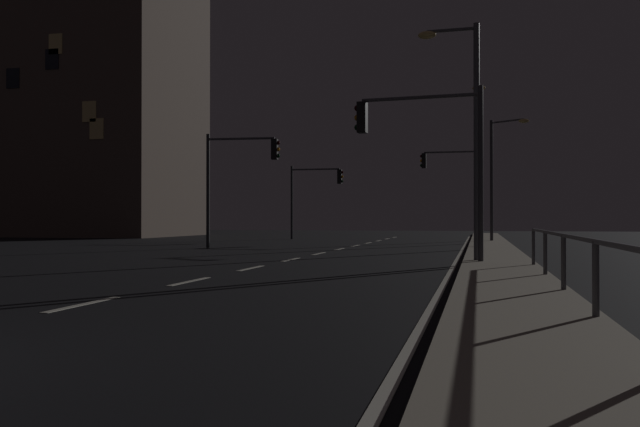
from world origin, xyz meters
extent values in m
plane|color=black|center=(0.00, 17.50, 0.00)|extent=(112.00, 112.00, 0.00)
cube|color=#9E937F|center=(6.73, 17.50, 0.07)|extent=(2.06, 77.00, 0.14)
cube|color=silver|center=(0.00, 5.00, 0.01)|extent=(0.14, 2.00, 0.01)
cube|color=silver|center=(0.00, 9.00, 0.01)|extent=(0.14, 2.00, 0.01)
cube|color=silver|center=(0.00, 13.00, 0.01)|extent=(0.14, 2.00, 0.01)
cube|color=silver|center=(0.00, 17.00, 0.01)|extent=(0.14, 2.00, 0.01)
cube|color=silver|center=(0.00, 21.00, 0.01)|extent=(0.14, 2.00, 0.01)
cube|color=silver|center=(0.00, 25.00, 0.01)|extent=(0.14, 2.00, 0.01)
cube|color=silver|center=(0.00, 29.00, 0.01)|extent=(0.14, 2.00, 0.01)
cube|color=silver|center=(0.00, 33.00, 0.01)|extent=(0.14, 2.00, 0.01)
cube|color=silver|center=(0.00, 37.00, 0.01)|extent=(0.14, 2.00, 0.01)
cube|color=silver|center=(0.00, 41.00, 0.01)|extent=(0.14, 2.00, 0.01)
cube|color=silver|center=(0.00, 45.00, 0.01)|extent=(0.14, 2.00, 0.01)
cube|color=silver|center=(5.45, 22.50, 0.01)|extent=(0.14, 53.00, 0.01)
cylinder|color=#38383D|center=(6.22, 15.50, 2.72)|extent=(0.16, 0.16, 5.15)
cylinder|color=#4C4C51|center=(4.44, 15.63, 5.04)|extent=(3.56, 0.36, 0.11)
cube|color=black|center=(2.66, 15.75, 4.52)|extent=(0.30, 0.36, 0.95)
sphere|color=black|center=(2.51, 15.76, 4.82)|extent=(0.20, 0.20, 0.20)
sphere|color=orange|center=(2.51, 15.76, 4.52)|extent=(0.20, 0.20, 0.20)
sphere|color=black|center=(2.51, 15.76, 4.22)|extent=(0.20, 0.20, 0.20)
cylinder|color=#2D3033|center=(-6.22, 38.88, 2.49)|extent=(0.16, 0.16, 4.99)
cylinder|color=#4C4C51|center=(-4.55, 38.89, 4.74)|extent=(3.33, 0.12, 0.11)
cube|color=black|center=(-2.89, 38.90, 4.21)|extent=(0.28, 0.34, 0.95)
sphere|color=black|center=(-2.73, 38.90, 4.51)|extent=(0.20, 0.20, 0.20)
sphere|color=orange|center=(-2.73, 38.90, 4.21)|extent=(0.20, 0.20, 0.20)
sphere|color=black|center=(-2.73, 38.90, 3.91)|extent=(0.20, 0.20, 0.20)
cylinder|color=#4C4C51|center=(6.27, 38.38, 3.02)|extent=(0.16, 0.16, 5.75)
cylinder|color=#4C4C51|center=(4.51, 38.36, 5.64)|extent=(3.51, 0.14, 0.11)
cube|color=black|center=(2.76, 38.34, 5.12)|extent=(0.28, 0.34, 0.95)
sphere|color=black|center=(2.60, 38.34, 5.42)|extent=(0.20, 0.20, 0.20)
sphere|color=orange|center=(2.60, 38.34, 5.12)|extent=(0.20, 0.20, 0.20)
sphere|color=black|center=(2.60, 38.34, 4.82)|extent=(0.20, 0.20, 0.20)
cylinder|color=#2D3033|center=(-6.25, 24.62, 2.69)|extent=(0.16, 0.16, 5.39)
cylinder|color=#4C4C51|center=(-4.65, 24.76, 5.14)|extent=(3.21, 0.39, 0.11)
cube|color=black|center=(-3.05, 24.90, 4.61)|extent=(0.31, 0.36, 0.95)
sphere|color=black|center=(-2.89, 24.92, 4.91)|extent=(0.20, 0.20, 0.20)
sphere|color=orange|center=(-2.89, 24.92, 4.61)|extent=(0.20, 0.20, 0.20)
sphere|color=black|center=(-2.89, 24.92, 4.31)|extent=(0.20, 0.20, 0.20)
cylinder|color=#38383D|center=(6.88, 34.84, 3.60)|extent=(0.18, 0.18, 6.92)
cylinder|color=#4C4C51|center=(7.75, 34.30, 6.91)|extent=(1.78, 1.17, 0.10)
ellipsoid|color=#F9D172|center=(8.61, 33.76, 6.81)|extent=(0.56, 0.36, 0.24)
cylinder|color=#2D3033|center=(6.18, 26.42, 3.70)|extent=(0.18, 0.18, 7.11)
cylinder|color=#4C4C51|center=(6.18, 25.57, 7.10)|extent=(0.10, 1.69, 0.10)
ellipsoid|color=#F9D172|center=(6.18, 24.72, 7.00)|extent=(0.56, 0.36, 0.24)
cylinder|color=#4C4C51|center=(6.11, 16.04, 3.72)|extent=(0.18, 0.18, 7.15)
cylinder|color=#4C4C51|center=(5.37, 16.06, 7.14)|extent=(1.48, 0.15, 0.10)
ellipsoid|color=#F9D172|center=(4.63, 16.09, 7.04)|extent=(0.56, 0.36, 0.24)
cylinder|color=#59595E|center=(7.61, 4.54, 0.61)|extent=(0.09, 0.09, 0.95)
cylinder|color=#59595E|center=(7.61, 7.82, 0.61)|extent=(0.09, 0.09, 0.95)
cylinder|color=#59595E|center=(7.61, 11.09, 0.61)|extent=(0.09, 0.09, 0.95)
cylinder|color=#59595E|center=(7.61, 14.36, 0.61)|extent=(0.09, 0.09, 0.95)
cube|color=slate|center=(7.61, 6.18, 1.09)|extent=(0.06, 16.36, 0.06)
cube|color=brown|center=(-24.84, 44.14, 15.02)|extent=(15.63, 12.21, 30.03)
cube|color=#EACC7A|center=(-21.17, 38.01, 9.14)|extent=(1.10, 0.06, 1.50)
cube|color=#EACC7A|center=(-23.96, 38.01, 14.20)|extent=(1.10, 0.06, 1.50)
cube|color=black|center=(-24.25, 38.01, 13.11)|extent=(1.10, 0.06, 1.50)
cube|color=#EACC7A|center=(-20.57, 38.01, 7.87)|extent=(1.10, 0.06, 1.50)
cube|color=black|center=(-27.58, 38.01, 11.87)|extent=(1.10, 0.06, 1.50)
camera|label=1|loc=(6.17, -4.43, 1.37)|focal=37.17mm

